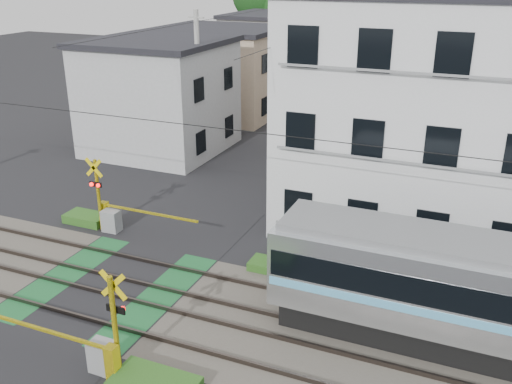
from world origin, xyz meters
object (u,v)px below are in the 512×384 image
at_px(crossing_signal_near, 104,351).
at_px(pedestrian, 338,89).
at_px(crossing_signal_far, 110,214).
at_px(apartment_block, 422,112).

distance_m(crossing_signal_near, pedestrian, 34.02).
xyz_separation_m(crossing_signal_near, pedestrian, (-2.97, 33.89, 0.22)).
xyz_separation_m(crossing_signal_far, pedestrian, (2.20, 26.58, 0.22)).
xyz_separation_m(crossing_signal_near, crossing_signal_far, (-5.17, 7.31, 0.00)).
xyz_separation_m(crossing_signal_near, apartment_block, (5.91, 13.15, 3.94)).
distance_m(apartment_block, pedestrian, 22.87).
height_order(crossing_signal_far, apartment_block, apartment_block).
height_order(apartment_block, pedestrian, apartment_block).
bearing_deg(crossing_signal_near, crossing_signal_far, 125.29).
bearing_deg(pedestrian, crossing_signal_far, 62.87).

